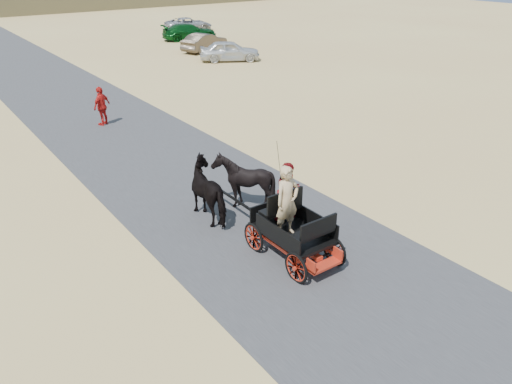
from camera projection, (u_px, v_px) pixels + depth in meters
ground at (295, 254)px, 12.83m from camera, size 140.00×140.00×0.00m
road at (295, 254)px, 12.83m from camera, size 6.00×140.00×0.01m
carriage at (293, 244)px, 12.60m from camera, size 1.30×2.40×0.72m
horse_left at (212, 191)px, 14.28m from camera, size 0.91×2.01×1.70m
horse_right at (243, 181)px, 14.86m from camera, size 1.37×1.54×1.70m
driver_man at (287, 201)px, 11.98m from camera, size 0.66×0.43×1.80m
passenger_woman at (289, 192)px, 12.70m from camera, size 0.77×0.60×1.58m
pedestrian at (102, 106)px, 22.03m from camera, size 1.08×0.88×1.73m
car_a at (230, 51)px, 35.03m from camera, size 4.47×3.45×1.42m
car_b at (204, 42)px, 38.51m from camera, size 4.36×2.79×1.36m
car_c at (189, 32)px, 43.38m from camera, size 5.02×2.97×1.36m
car_d at (188, 24)px, 48.31m from camera, size 4.86×2.98×1.26m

